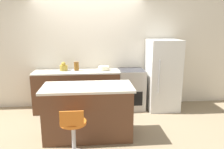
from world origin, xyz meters
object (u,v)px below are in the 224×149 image
at_px(stool_chair, 73,133).
at_px(mixing_bowl, 104,68).
at_px(kettle, 64,67).
at_px(oven_range, 131,89).
at_px(refrigerator, 162,75).

xyz_separation_m(stool_chair, mixing_bowl, (0.55, 1.95, 0.57)).
bearing_deg(kettle, oven_range, -1.50).
height_order(stool_chair, mixing_bowl, mixing_bowl).
bearing_deg(mixing_bowl, stool_chair, -105.73).
xyz_separation_m(oven_range, refrigerator, (0.71, -0.06, 0.34)).
height_order(oven_range, refrigerator, refrigerator).
distance_m(oven_range, stool_chair, 2.25).
distance_m(oven_range, mixing_bowl, 0.82).
relative_size(refrigerator, mixing_bowl, 6.38).
distance_m(stool_chair, mixing_bowl, 2.10).
xyz_separation_m(oven_range, mixing_bowl, (-0.64, 0.04, 0.51)).
xyz_separation_m(kettle, mixing_bowl, (0.90, 0.00, -0.03)).
relative_size(kettle, mixing_bowl, 0.78).
distance_m(oven_range, refrigerator, 0.79).
bearing_deg(refrigerator, oven_range, 175.01).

